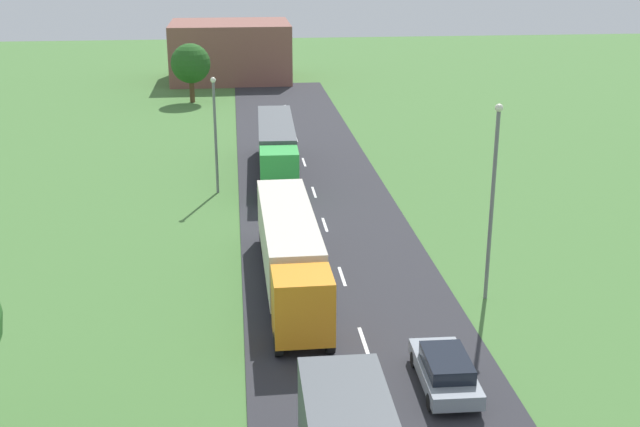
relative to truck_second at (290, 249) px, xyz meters
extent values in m
cube|color=#2B2B30|center=(2.65, -11.80, -2.02)|extent=(10.00, 140.00, 0.06)
cube|color=white|center=(2.65, -5.80, -1.99)|extent=(0.16, 2.40, 0.01)
cube|color=white|center=(2.65, 1.03, -1.99)|extent=(0.16, 2.40, 0.01)
cube|color=white|center=(2.65, 8.73, -1.99)|extent=(0.16, 2.40, 0.01)
cube|color=white|center=(2.65, 15.19, -1.99)|extent=(0.16, 2.40, 0.01)
cube|color=white|center=(2.65, 22.83, -1.99)|extent=(0.16, 2.40, 0.01)
cube|color=white|center=(2.65, 30.53, -1.99)|extent=(0.16, 2.40, 0.01)
cube|color=white|center=(2.65, 37.19, -1.99)|extent=(0.16, 2.40, 0.01)
cube|color=white|center=(2.65, 43.75, -1.99)|extent=(0.16, 2.40, 0.01)
cube|color=orange|center=(0.07, -6.02, -0.12)|extent=(2.47, 2.42, 2.75)
cube|color=black|center=(0.08, -7.16, 0.38)|extent=(2.10, 0.12, 1.21)
cube|color=beige|center=(-0.01, 1.24, 0.11)|extent=(2.63, 11.46, 2.61)
cube|color=black|center=(-0.01, 1.24, -1.39)|extent=(1.02, 10.87, 0.24)
cylinder|color=black|center=(1.12, -6.61, -1.49)|extent=(0.36, 1.00, 1.00)
cylinder|color=black|center=(-0.98, -6.63, -1.49)|extent=(0.36, 1.00, 1.00)
cylinder|color=black|center=(1.00, 4.69, -1.49)|extent=(0.36, 1.00, 1.00)
cylinder|color=black|center=(-1.10, 4.66, -1.49)|extent=(0.36, 1.00, 1.00)
cylinder|color=black|center=(0.98, 6.06, -1.49)|extent=(0.36, 1.00, 1.00)
cylinder|color=black|center=(-1.12, 6.03, -1.49)|extent=(0.36, 1.00, 1.00)
cube|color=green|center=(0.27, 13.59, -0.06)|extent=(2.51, 2.64, 2.88)
cube|color=black|center=(0.24, 12.37, 0.46)|extent=(2.10, 0.16, 1.27)
cube|color=#4C5156|center=(0.48, 21.09, 0.19)|extent=(2.83, 11.79, 2.77)
cube|color=black|center=(0.48, 21.09, -1.39)|extent=(1.22, 11.16, 0.24)
cylinder|color=black|center=(1.30, 12.92, -1.49)|extent=(0.38, 1.01, 1.00)
cylinder|color=black|center=(-0.80, 12.98, -1.49)|extent=(0.38, 1.01, 1.00)
cylinder|color=black|center=(1.63, 24.58, -1.49)|extent=(0.38, 1.01, 1.00)
cylinder|color=black|center=(-0.47, 24.64, -1.49)|extent=(0.38, 1.01, 1.00)
cylinder|color=black|center=(1.67, 25.99, -1.49)|extent=(0.38, 1.01, 1.00)
cylinder|color=black|center=(-0.43, 26.05, -1.49)|extent=(0.38, 1.01, 1.00)
cube|color=#8C939E|center=(5.10, -9.73, -1.39)|extent=(2.01, 4.57, 0.56)
cube|color=black|center=(5.10, -9.95, -0.84)|extent=(1.66, 2.57, 0.54)
cylinder|color=black|center=(4.29, -8.17, -1.67)|extent=(0.24, 0.65, 0.64)
cylinder|color=black|center=(5.99, -8.21, -1.67)|extent=(0.24, 0.65, 0.64)
cylinder|color=black|center=(4.22, -11.25, -1.67)|extent=(0.24, 0.65, 0.64)
cylinder|color=black|center=(5.91, -11.29, -1.67)|extent=(0.24, 0.65, 0.64)
cylinder|color=slate|center=(9.07, -2.08, 2.44)|extent=(0.18, 0.18, 8.99)
sphere|color=silver|center=(9.07, -2.08, 7.06)|extent=(0.36, 0.36, 0.36)
cylinder|color=slate|center=(-3.74, 16.06, 1.66)|extent=(0.18, 0.18, 7.42)
sphere|color=silver|center=(-3.74, 16.06, 5.49)|extent=(0.36, 0.36, 0.36)
cylinder|color=#513823|center=(-6.78, 47.87, -0.81)|extent=(0.51, 0.51, 2.50)
sphere|color=#23561E|center=(-6.78, 47.87, 1.97)|extent=(4.06, 4.06, 4.06)
cube|color=brown|center=(-2.71, 61.72, 1.34)|extent=(13.96, 11.97, 6.78)
camera|label=1|loc=(-2.39, -35.56, 14.04)|focal=44.94mm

